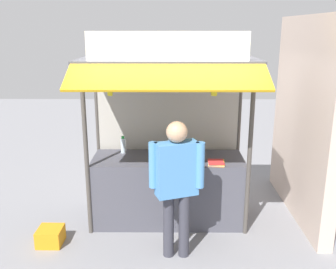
{
  "coord_description": "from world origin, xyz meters",
  "views": [
    {
      "loc": [
        0.03,
        -5.15,
        2.78
      ],
      "look_at": [
        0.0,
        0.0,
        1.33
      ],
      "focal_mm": 40.47,
      "sensor_mm": 36.0,
      "label": 1
    }
  ],
  "objects_px": {
    "plastic_crate": "(50,236)",
    "vendor_person": "(177,178)",
    "water_bottle_mid_left": "(193,148)",
    "magazine_stack_far_right": "(216,163)",
    "banana_bunch_inner_right": "(214,91)",
    "banana_bunch_inner_left": "(234,85)",
    "magazine_stack_front_left": "(191,160)",
    "banana_bunch_rightmost": "(110,90)",
    "water_bottle_far_left": "(171,141)",
    "water_bottle_center": "(123,145)"
  },
  "relations": [
    {
      "from": "water_bottle_center",
      "to": "vendor_person",
      "type": "xyz_separation_m",
      "value": [
        0.78,
        -1.17,
        -0.04
      ]
    },
    {
      "from": "plastic_crate",
      "to": "banana_bunch_rightmost",
      "type": "bearing_deg",
      "value": 13.1
    },
    {
      "from": "water_bottle_far_left",
      "to": "banana_bunch_rightmost",
      "type": "bearing_deg",
      "value": -132.79
    },
    {
      "from": "banana_bunch_inner_left",
      "to": "water_bottle_mid_left",
      "type": "bearing_deg",
      "value": 127.45
    },
    {
      "from": "water_bottle_center",
      "to": "magazine_stack_far_right",
      "type": "relative_size",
      "value": 0.94
    },
    {
      "from": "magazine_stack_far_right",
      "to": "plastic_crate",
      "type": "bearing_deg",
      "value": -168.96
    },
    {
      "from": "water_bottle_center",
      "to": "banana_bunch_inner_right",
      "type": "xyz_separation_m",
      "value": [
        1.24,
        -0.72,
        0.94
      ]
    },
    {
      "from": "banana_bunch_rightmost",
      "to": "vendor_person",
      "type": "xyz_separation_m",
      "value": [
        0.82,
        -0.45,
        -0.99
      ]
    },
    {
      "from": "banana_bunch_inner_left",
      "to": "banana_bunch_rightmost",
      "type": "height_order",
      "value": "same"
    },
    {
      "from": "magazine_stack_far_right",
      "to": "banana_bunch_inner_right",
      "type": "bearing_deg",
      "value": -110.6
    },
    {
      "from": "water_bottle_center",
      "to": "magazine_stack_front_left",
      "type": "distance_m",
      "value": 1.09
    },
    {
      "from": "vendor_person",
      "to": "plastic_crate",
      "type": "distance_m",
      "value": 1.93
    },
    {
      "from": "plastic_crate",
      "to": "vendor_person",
      "type": "bearing_deg",
      "value": -8.59
    },
    {
      "from": "water_bottle_mid_left",
      "to": "magazine_stack_far_right",
      "type": "distance_m",
      "value": 0.47
    },
    {
      "from": "banana_bunch_inner_left",
      "to": "banana_bunch_inner_right",
      "type": "bearing_deg",
      "value": 179.91
    },
    {
      "from": "banana_bunch_rightmost",
      "to": "plastic_crate",
      "type": "bearing_deg",
      "value": -166.9
    },
    {
      "from": "banana_bunch_inner_left",
      "to": "vendor_person",
      "type": "relative_size",
      "value": 0.13
    },
    {
      "from": "banana_bunch_inner_right",
      "to": "banana_bunch_inner_left",
      "type": "bearing_deg",
      "value": -0.09
    },
    {
      "from": "water_bottle_center",
      "to": "banana_bunch_inner_left",
      "type": "relative_size",
      "value": 1.11
    },
    {
      "from": "water_bottle_mid_left",
      "to": "banana_bunch_inner_left",
      "type": "bearing_deg",
      "value": -52.55
    },
    {
      "from": "magazine_stack_front_left",
      "to": "banana_bunch_inner_right",
      "type": "height_order",
      "value": "banana_bunch_inner_right"
    },
    {
      "from": "magazine_stack_front_left",
      "to": "water_bottle_center",
      "type": "bearing_deg",
      "value": 155.46
    },
    {
      "from": "water_bottle_far_left",
      "to": "magazine_stack_far_right",
      "type": "bearing_deg",
      "value": -43.48
    },
    {
      "from": "water_bottle_center",
      "to": "banana_bunch_rightmost",
      "type": "height_order",
      "value": "banana_bunch_rightmost"
    },
    {
      "from": "magazine_stack_far_right",
      "to": "plastic_crate",
      "type": "relative_size",
      "value": 0.85
    },
    {
      "from": "banana_bunch_rightmost",
      "to": "banana_bunch_inner_right",
      "type": "bearing_deg",
      "value": -0.09
    },
    {
      "from": "magazine_stack_far_right",
      "to": "water_bottle_mid_left",
      "type": "bearing_deg",
      "value": 130.11
    },
    {
      "from": "water_bottle_far_left",
      "to": "plastic_crate",
      "type": "xyz_separation_m",
      "value": [
        -1.61,
        -1.02,
        -1.01
      ]
    },
    {
      "from": "banana_bunch_inner_right",
      "to": "banana_bunch_rightmost",
      "type": "height_order",
      "value": "same"
    },
    {
      "from": "water_bottle_mid_left",
      "to": "magazine_stack_front_left",
      "type": "height_order",
      "value": "water_bottle_mid_left"
    },
    {
      "from": "water_bottle_mid_left",
      "to": "banana_bunch_rightmost",
      "type": "relative_size",
      "value": 0.85
    },
    {
      "from": "water_bottle_far_left",
      "to": "magazine_stack_far_right",
      "type": "height_order",
      "value": "water_bottle_far_left"
    },
    {
      "from": "vendor_person",
      "to": "water_bottle_center",
      "type": "bearing_deg",
      "value": -76.1
    },
    {
      "from": "water_bottle_far_left",
      "to": "banana_bunch_rightmost",
      "type": "distance_m",
      "value": 1.45
    },
    {
      "from": "magazine_stack_front_left",
      "to": "magazine_stack_far_right",
      "type": "relative_size",
      "value": 1.14
    },
    {
      "from": "water_bottle_mid_left",
      "to": "plastic_crate",
      "type": "xyz_separation_m",
      "value": [
        -1.93,
        -0.78,
        -0.99
      ]
    },
    {
      "from": "magazine_stack_front_left",
      "to": "banana_bunch_inner_left",
      "type": "xyz_separation_m",
      "value": [
        0.5,
        -0.27,
        1.08
      ]
    },
    {
      "from": "banana_bunch_inner_right",
      "to": "plastic_crate",
      "type": "xyz_separation_m",
      "value": [
        -2.14,
        -0.19,
        -1.92
      ]
    },
    {
      "from": "water_bottle_far_left",
      "to": "banana_bunch_inner_left",
      "type": "distance_m",
      "value": 1.5
    },
    {
      "from": "banana_bunch_inner_left",
      "to": "vendor_person",
      "type": "distance_m",
      "value": 1.35
    },
    {
      "from": "banana_bunch_inner_right",
      "to": "plastic_crate",
      "type": "relative_size",
      "value": 0.94
    },
    {
      "from": "magazine_stack_front_left",
      "to": "banana_bunch_inner_right",
      "type": "xyz_separation_m",
      "value": [
        0.25,
        -0.27,
        1.01
      ]
    },
    {
      "from": "water_bottle_mid_left",
      "to": "plastic_crate",
      "type": "distance_m",
      "value": 2.31
    },
    {
      "from": "banana_bunch_inner_right",
      "to": "magazine_stack_front_left",
      "type": "bearing_deg",
      "value": 133.16
    },
    {
      "from": "banana_bunch_inner_right",
      "to": "water_bottle_mid_left",
      "type": "bearing_deg",
      "value": 109.03
    },
    {
      "from": "water_bottle_center",
      "to": "magazine_stack_front_left",
      "type": "xyz_separation_m",
      "value": [
        0.99,
        -0.45,
        -0.07
      ]
    },
    {
      "from": "water_bottle_center",
      "to": "magazine_stack_front_left",
      "type": "height_order",
      "value": "water_bottle_center"
    },
    {
      "from": "banana_bunch_rightmost",
      "to": "plastic_crate",
      "type": "xyz_separation_m",
      "value": [
        -0.84,
        -0.2,
        -1.93
      ]
    },
    {
      "from": "banana_bunch_inner_right",
      "to": "plastic_crate",
      "type": "distance_m",
      "value": 2.88
    },
    {
      "from": "banana_bunch_inner_right",
      "to": "banana_bunch_inner_left",
      "type": "xyz_separation_m",
      "value": [
        0.25,
        -0.0,
        0.07
      ]
    }
  ]
}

